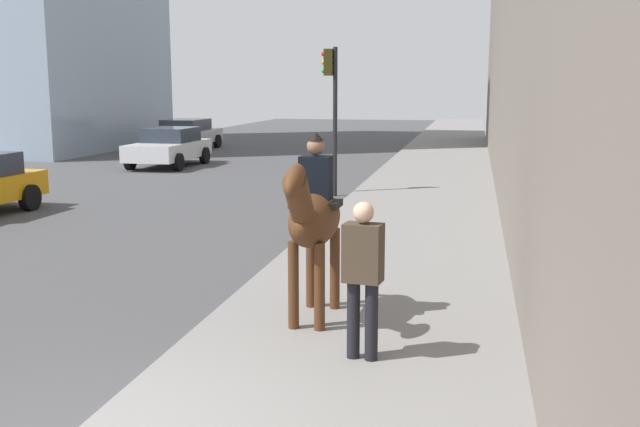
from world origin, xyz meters
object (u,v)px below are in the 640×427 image
(car_mid_lane, at_px, (169,147))
(traffic_light_near_curb, at_px, (332,98))
(pedestrian_greeting, at_px, (363,270))
(car_far_lane, at_px, (188,134))
(mounted_horse_near, at_px, (313,217))

(car_mid_lane, bearing_deg, traffic_light_near_curb, 50.67)
(pedestrian_greeting, bearing_deg, traffic_light_near_curb, 20.51)
(car_far_lane, bearing_deg, traffic_light_near_curb, -143.28)
(mounted_horse_near, distance_m, traffic_light_near_curb, 11.31)
(mounted_horse_near, xyz_separation_m, car_far_lane, (24.19, 11.32, -0.66))
(car_mid_lane, bearing_deg, mounted_horse_near, 28.73)
(pedestrian_greeting, height_order, car_far_lane, pedestrian_greeting)
(car_mid_lane, distance_m, traffic_light_near_curb, 9.77)
(car_far_lane, xyz_separation_m, traffic_light_near_curb, (-13.12, -9.42, 1.92))
(pedestrian_greeting, relative_size, traffic_light_near_curb, 0.42)
(mounted_horse_near, bearing_deg, car_far_lane, -153.98)
(mounted_horse_near, bearing_deg, traffic_light_near_curb, -169.32)
(pedestrian_greeting, relative_size, car_far_lane, 0.40)
(mounted_horse_near, relative_size, car_mid_lane, 0.56)
(mounted_horse_near, xyz_separation_m, pedestrian_greeting, (-1.20, -0.79, -0.33))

